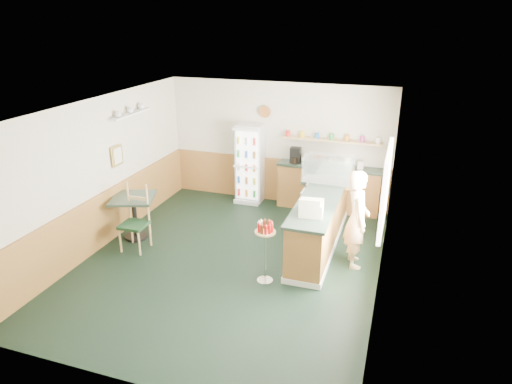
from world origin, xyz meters
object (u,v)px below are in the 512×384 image
at_px(display_case, 328,170).
at_px(drinks_fridge, 250,164).
at_px(cafe_chair, 136,215).
at_px(condiment_stand, 265,241).
at_px(cafe_table, 134,209).
at_px(cash_register, 311,208).
at_px(shopkeeper, 357,219).

bearing_deg(display_case, drinks_fridge, 152.18).
distance_m(display_case, cafe_chair, 3.67).
xyz_separation_m(drinks_fridge, condiment_stand, (1.35, -3.15, -0.17)).
distance_m(display_case, cafe_table, 3.75).
height_order(drinks_fridge, cash_register, drinks_fridge).
height_order(cafe_table, cafe_chair, cafe_chair).
height_order(shopkeeper, condiment_stand, shopkeeper).
xyz_separation_m(display_case, cash_register, (0.00, -1.53, -0.16)).
bearing_deg(cafe_chair, cafe_table, 127.62).
relative_size(drinks_fridge, cash_register, 4.51).
distance_m(display_case, cash_register, 1.53).
xyz_separation_m(cash_register, condiment_stand, (-0.59, -0.61, -0.40)).
xyz_separation_m(drinks_fridge, cash_register, (1.94, -2.55, 0.23)).
relative_size(drinks_fridge, condiment_stand, 1.71).
distance_m(drinks_fridge, cash_register, 3.21).
relative_size(condiment_stand, cafe_chair, 0.86).
xyz_separation_m(shopkeeper, cafe_chair, (-3.86, -0.60, -0.22)).
bearing_deg(drinks_fridge, shopkeeper, -39.25).
distance_m(shopkeeper, condiment_stand, 1.64).
relative_size(drinks_fridge, shopkeeper, 1.05).
bearing_deg(shopkeeper, display_case, 14.88).
height_order(display_case, condiment_stand, display_case).
height_order(condiment_stand, cafe_table, condiment_stand).
xyz_separation_m(shopkeeper, condiment_stand, (-1.29, -1.00, -0.13)).
xyz_separation_m(cafe_table, cafe_chair, (0.24, -0.30, 0.04)).
relative_size(cafe_table, cafe_chair, 0.81).
bearing_deg(drinks_fridge, display_case, -27.82).
xyz_separation_m(condiment_stand, cafe_chair, (-2.57, 0.39, -0.08)).
bearing_deg(shopkeeper, drinks_fridge, 33.91).
xyz_separation_m(drinks_fridge, shopkeeper, (2.64, -2.16, -0.04)).
relative_size(cash_register, cafe_table, 0.40).
relative_size(cash_register, cafe_chair, 0.32).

